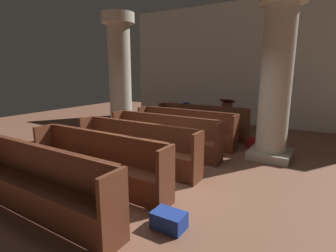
{
  "coord_description": "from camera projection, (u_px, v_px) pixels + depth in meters",
  "views": [
    {
      "loc": [
        2.61,
        -3.87,
        2.02
      ],
      "look_at": [
        -0.51,
        1.18,
        0.75
      ],
      "focal_mm": 27.72,
      "sensor_mm": 36.0,
      "label": 1
    }
  ],
  "objects": [
    {
      "name": "back_wall",
      "position": [
        249.0,
        64.0,
        9.57
      ],
      "size": [
        10.0,
        0.16,
        4.5
      ],
      "primitive_type": "cube",
      "color": "silver",
      "rests_on": "ground"
    },
    {
      "name": "pillar_aisle_side",
      "position": [
        276.0,
        75.0,
        5.75
      ],
      "size": [
        0.99,
        0.99,
        3.7
      ],
      "color": "#B6AD9A",
      "rests_on": "ground"
    },
    {
      "name": "kneeler_box_red",
      "position": [
        254.0,
        143.0,
        6.88
      ],
      "size": [
        0.37,
        0.24,
        0.27
      ],
      "primitive_type": "cube",
      "color": "maroon",
      "rests_on": "ground"
    },
    {
      "name": "pew_row_0",
      "position": [
        201.0,
        120.0,
        8.15
      ],
      "size": [
        2.93,
        0.46,
        0.95
      ],
      "color": "brown",
      "rests_on": "ground"
    },
    {
      "name": "pew_row_5",
      "position": [
        39.0,
        181.0,
        3.63
      ],
      "size": [
        2.93,
        0.47,
        0.95
      ],
      "color": "brown",
      "rests_on": "ground"
    },
    {
      "name": "hymn_book",
      "position": [
        186.0,
        103.0,
        8.53
      ],
      "size": [
        0.15,
        0.2,
        0.04
      ],
      "primitive_type": "cube",
      "color": "navy",
      "rests_on": "pew_row_0"
    },
    {
      "name": "lectern",
      "position": [
        227.0,
        117.0,
        9.04
      ],
      "size": [
        0.48,
        0.45,
        1.08
      ],
      "color": "#562B1A",
      "rests_on": "ground"
    },
    {
      "name": "pew_row_1",
      "position": [
        185.0,
        126.0,
        7.25
      ],
      "size": [
        2.93,
        0.46,
        0.95
      ],
      "color": "brown",
      "rests_on": "ground"
    },
    {
      "name": "ground_plane",
      "position": [
        158.0,
        178.0,
        4.98
      ],
      "size": [
        19.2,
        19.2,
        0.0
      ],
      "primitive_type": "plane",
      "color": "brown"
    },
    {
      "name": "kneeler_box_blue",
      "position": [
        169.0,
        220.0,
        3.38
      ],
      "size": [
        0.43,
        0.29,
        0.22
      ],
      "primitive_type": "cube",
      "color": "navy",
      "rests_on": "ground"
    },
    {
      "name": "pew_row_4",
      "position": [
        97.0,
        159.0,
        4.54
      ],
      "size": [
        2.93,
        0.46,
        0.95
      ],
      "color": "brown",
      "rests_on": "ground"
    },
    {
      "name": "pew_row_2",
      "position": [
        164.0,
        134.0,
        6.34
      ],
      "size": [
        2.93,
        0.47,
        0.95
      ],
      "color": "brown",
      "rests_on": "ground"
    },
    {
      "name": "pillar_far_side",
      "position": [
        120.0,
        74.0,
        8.02
      ],
      "size": [
        0.99,
        0.99,
        3.7
      ],
      "color": "#B6AD9A",
      "rests_on": "ground"
    },
    {
      "name": "pew_row_3",
      "position": [
        136.0,
        144.0,
        5.44
      ],
      "size": [
        2.93,
        0.46,
        0.95
      ],
      "color": "brown",
      "rests_on": "ground"
    }
  ]
}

